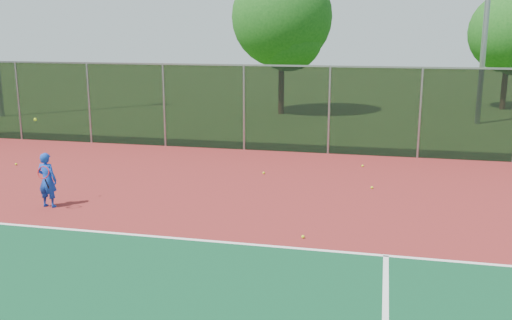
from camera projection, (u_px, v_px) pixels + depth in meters
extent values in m
cube|color=maroon|center=(273.00, 268.00, 10.30)|extent=(30.00, 20.00, 0.02)
cube|color=white|center=(386.00, 256.00, 10.82)|extent=(22.00, 0.10, 0.00)
cube|color=black|center=(329.00, 111.00, 19.47)|extent=(30.00, 0.04, 3.00)
cube|color=gray|center=(330.00, 66.00, 19.14)|extent=(30.00, 0.06, 0.06)
imported|color=#123CAF|center=(47.00, 180.00, 13.70)|extent=(0.51, 0.35, 1.34)
cylinder|color=black|center=(47.00, 184.00, 13.43)|extent=(0.03, 0.15, 0.27)
torus|color=#A51414|center=(43.00, 172.00, 13.27)|extent=(0.30, 0.13, 0.29)
sphere|color=#C4DD19|center=(35.00, 119.00, 13.52)|extent=(0.07, 0.07, 0.07)
sphere|color=#C4DD19|center=(16.00, 164.00, 18.08)|extent=(0.07, 0.07, 0.07)
sphere|color=#C4DD19|center=(372.00, 188.00, 15.40)|extent=(0.07, 0.07, 0.07)
sphere|color=#C4DD19|center=(264.00, 173.00, 16.97)|extent=(0.07, 0.07, 0.07)
sphere|color=#C4DD19|center=(363.00, 166.00, 17.85)|extent=(0.07, 0.07, 0.07)
sphere|color=#C4DD19|center=(303.00, 237.00, 11.74)|extent=(0.07, 0.07, 0.07)
cylinder|color=#352513|center=(281.00, 86.00, 29.02)|extent=(0.30, 0.30, 2.81)
sphere|color=#144813|center=(282.00, 17.00, 28.25)|extent=(4.99, 4.99, 4.99)
sphere|color=#144813|center=(289.00, 36.00, 28.09)|extent=(3.43, 3.43, 3.43)
cylinder|color=#352513|center=(504.00, 87.00, 30.64)|extent=(0.30, 0.30, 2.38)
sphere|color=#144813|center=(509.00, 32.00, 29.99)|extent=(4.22, 4.22, 4.22)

